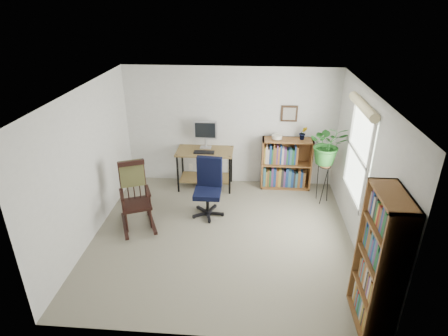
# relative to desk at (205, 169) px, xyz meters

# --- Properties ---
(floor) EXTENTS (4.20, 4.00, 0.00)m
(floor) POSITION_rel_desk_xyz_m (0.48, -1.70, -0.40)
(floor) COLOR gray
(floor) RESTS_ON ground
(ceiling) EXTENTS (4.20, 4.00, 0.00)m
(ceiling) POSITION_rel_desk_xyz_m (0.48, -1.70, 2.00)
(ceiling) COLOR silver
(ceiling) RESTS_ON ground
(wall_back) EXTENTS (4.20, 0.00, 2.40)m
(wall_back) POSITION_rel_desk_xyz_m (0.48, 0.30, 0.80)
(wall_back) COLOR silver
(wall_back) RESTS_ON ground
(wall_front) EXTENTS (4.20, 0.00, 2.40)m
(wall_front) POSITION_rel_desk_xyz_m (0.48, -3.70, 0.80)
(wall_front) COLOR silver
(wall_front) RESTS_ON ground
(wall_left) EXTENTS (0.00, 4.00, 2.40)m
(wall_left) POSITION_rel_desk_xyz_m (-1.62, -1.70, 0.80)
(wall_left) COLOR silver
(wall_left) RESTS_ON ground
(wall_right) EXTENTS (0.00, 4.00, 2.40)m
(wall_right) POSITION_rel_desk_xyz_m (2.58, -1.70, 0.80)
(wall_right) COLOR silver
(wall_right) RESTS_ON ground
(window) EXTENTS (0.12, 1.20, 1.50)m
(window) POSITION_rel_desk_xyz_m (2.54, -1.40, 1.00)
(window) COLOR white
(window) RESTS_ON wall_right
(desk) EXTENTS (1.12, 0.61, 0.80)m
(desk) POSITION_rel_desk_xyz_m (0.00, 0.00, 0.00)
(desk) COLOR olive
(desk) RESTS_ON floor
(monitor) EXTENTS (0.46, 0.16, 0.56)m
(monitor) POSITION_rel_desk_xyz_m (0.00, 0.14, 0.68)
(monitor) COLOR #B7B7BC
(monitor) RESTS_ON desk
(keyboard) EXTENTS (0.40, 0.15, 0.02)m
(keyboard) POSITION_rel_desk_xyz_m (0.00, -0.12, 0.41)
(keyboard) COLOR black
(keyboard) RESTS_ON desk
(office_chair) EXTENTS (0.63, 0.63, 1.07)m
(office_chair) POSITION_rel_desk_xyz_m (0.17, -1.08, 0.13)
(office_chair) COLOR black
(office_chair) RESTS_ON floor
(rocking_chair) EXTENTS (0.93, 1.15, 1.15)m
(rocking_chair) POSITION_rel_desk_xyz_m (-0.98, -1.51, 0.17)
(rocking_chair) COLOR black
(rocking_chair) RESTS_ON floor
(low_bookshelf) EXTENTS (0.99, 0.33, 1.04)m
(low_bookshelf) POSITION_rel_desk_xyz_m (1.63, 0.12, 0.12)
(low_bookshelf) COLOR brown
(low_bookshelf) RESTS_ON floor
(tall_bookshelf) EXTENTS (0.33, 0.77, 1.76)m
(tall_bookshelf) POSITION_rel_desk_xyz_m (2.40, -3.30, 0.48)
(tall_bookshelf) COLOR brown
(tall_bookshelf) RESTS_ON floor
(plant_stand) EXTENTS (0.24, 0.24, 0.87)m
(plant_stand) POSITION_rel_desk_xyz_m (2.28, -0.43, 0.03)
(plant_stand) COLOR black
(plant_stand) RESTS_ON floor
(spider_plant) EXTENTS (1.69, 1.88, 1.46)m
(spider_plant) POSITION_rel_desk_xyz_m (2.28, -0.43, 1.13)
(spider_plant) COLOR #226021
(spider_plant) RESTS_ON plant_stand
(potted_plant_small) EXTENTS (0.13, 0.24, 0.11)m
(potted_plant_small) POSITION_rel_desk_xyz_m (1.91, 0.13, 0.70)
(potted_plant_small) COLOR #226021
(potted_plant_small) RESTS_ON low_bookshelf
(framed_picture) EXTENTS (0.32, 0.04, 0.32)m
(framed_picture) POSITION_rel_desk_xyz_m (1.63, 0.27, 1.11)
(framed_picture) COLOR black
(framed_picture) RESTS_ON wall_back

